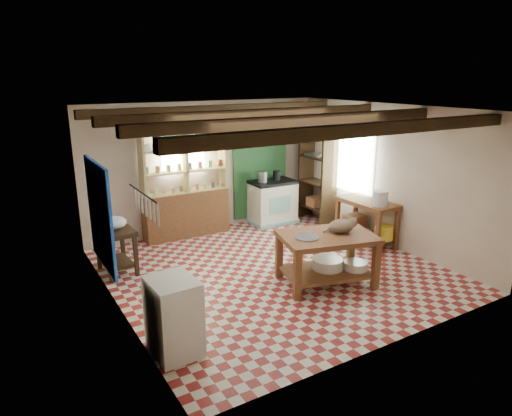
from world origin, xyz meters
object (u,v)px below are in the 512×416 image
work_table (326,259)px  right_counter (366,222)px  stove (272,202)px  cat (341,226)px  white_cabinet (174,317)px  prep_table (117,250)px

work_table → right_counter: 1.99m
stove → cat: bearing=-101.6°
white_cabinet → cat: size_ratio=2.13×
prep_table → right_counter: right_counter is taller
right_counter → cat: size_ratio=2.74×
stove → white_cabinet: size_ratio=1.05×
white_cabinet → right_counter: size_ratio=0.77×
right_counter → cat: (-1.49, -0.98, 0.46)m
stove → right_counter: bearing=-66.5°
work_table → cat: (0.25, -0.01, 0.49)m
white_cabinet → stove: bearing=42.1°
work_table → prep_table: work_table is taller
stove → right_counter: size_ratio=0.81×
right_counter → prep_table: bearing=165.2°
white_cabinet → cat: cat is taller
prep_table → right_counter: bearing=-17.4°
work_table → white_cabinet: (-2.66, -0.54, 0.06)m
work_table → stove: 3.09m
work_table → stove: size_ratio=1.47×
white_cabinet → cat: (2.91, 0.52, 0.43)m
work_table → cat: 0.55m
work_table → stove: (0.93, 2.95, 0.07)m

